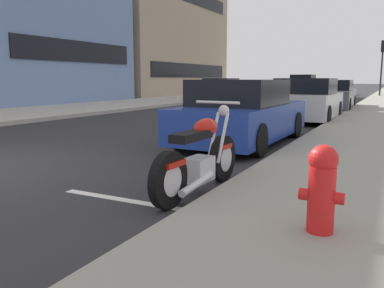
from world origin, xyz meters
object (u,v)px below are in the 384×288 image
at_px(fire_hydrant, 322,186).
at_px(traffic_signal_near_corner, 382,56).
at_px(parked_car_second_in_row, 306,101).
at_px(parked_car_mid_block, 242,114).
at_px(crossing_truck, 311,85).
at_px(parked_car_near_corner, 332,96).
at_px(car_opposite_curb, 221,91).
at_px(parked_motorcycle, 200,159).

relative_size(fire_hydrant, traffic_signal_near_corner, 0.18).
bearing_deg(parked_car_second_in_row, traffic_signal_near_corner, -4.49).
xyz_separation_m(parked_car_mid_block, crossing_truck, (30.63, 4.30, 0.21)).
bearing_deg(parked_car_near_corner, parked_car_mid_block, 176.54).
height_order(parked_car_near_corner, fire_hydrant, parked_car_near_corner).
bearing_deg(parked_car_near_corner, car_opposite_curb, 62.51).
relative_size(parked_car_mid_block, car_opposite_curb, 0.93).
bearing_deg(parked_car_mid_block, car_opposite_curb, 25.48).
xyz_separation_m(crossing_truck, car_opposite_curb, (-16.17, 2.31, -0.19)).
xyz_separation_m(fire_hydrant, traffic_signal_near_corner, (31.14, 0.67, 2.62)).
distance_m(parked_car_mid_block, traffic_signal_near_corner, 26.42).
distance_m(parked_car_second_in_row, car_opposite_curb, 11.22).
xyz_separation_m(parked_car_second_in_row, fire_hydrant, (-10.49, -2.20, -0.14)).
height_order(car_opposite_curb, fire_hydrant, car_opposite_curb).
relative_size(parked_motorcycle, parked_car_near_corner, 0.43).
bearing_deg(crossing_truck, traffic_signal_near_corner, 146.85).
height_order(crossing_truck, car_opposite_curb, crossing_truck).
xyz_separation_m(crossing_truck, traffic_signal_near_corner, (-4.39, -6.09, 2.29)).
height_order(parked_car_mid_block, parked_car_near_corner, parked_car_mid_block).
relative_size(parked_motorcycle, parked_car_second_in_row, 0.50).
bearing_deg(fire_hydrant, parked_car_mid_block, 26.66).
distance_m(parked_motorcycle, parked_car_near_corner, 15.00).
bearing_deg(parked_car_near_corner, traffic_signal_near_corner, -7.27).
relative_size(parked_car_mid_block, parked_car_near_corner, 0.89).
relative_size(parked_car_second_in_row, car_opposite_curb, 0.89).
height_order(parked_car_second_in_row, fire_hydrant, parked_car_second_in_row).
xyz_separation_m(parked_motorcycle, traffic_signal_near_corner, (30.12, -0.94, 2.72)).
xyz_separation_m(parked_car_mid_block, car_opposite_curb, (14.46, 6.61, 0.03)).
height_order(fire_hydrant, traffic_signal_near_corner, traffic_signal_near_corner).
bearing_deg(fire_hydrant, parked_car_second_in_row, 11.84).
xyz_separation_m(parked_car_mid_block, parked_car_near_corner, (11.11, -0.33, 0.00)).
bearing_deg(traffic_signal_near_corner, parked_motorcycle, 178.22).
distance_m(parked_car_second_in_row, traffic_signal_near_corner, 20.86).
relative_size(car_opposite_curb, traffic_signal_near_corner, 1.09).
bearing_deg(parked_car_second_in_row, crossing_truck, 10.07).
bearing_deg(fire_hydrant, traffic_signal_near_corner, 1.23).
distance_m(parked_car_mid_block, parked_car_near_corner, 11.12).
bearing_deg(traffic_signal_near_corner, parked_car_second_in_row, 175.77).
distance_m(parked_motorcycle, crossing_truck, 34.89).
bearing_deg(parked_car_mid_block, fire_hydrant, -152.45).
distance_m(parked_motorcycle, parked_car_mid_block, 3.97).
distance_m(parked_car_second_in_row, parked_car_near_corner, 5.53).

